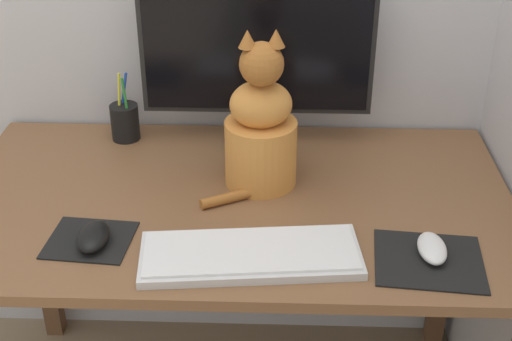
% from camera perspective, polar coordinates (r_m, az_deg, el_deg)
% --- Properties ---
extents(desk, '(1.27, 0.73, 0.72)m').
position_cam_1_polar(desk, '(1.67, -1.79, -4.88)').
color(desk, brown).
rests_on(desk, ground_plane).
extents(monitor, '(0.57, 0.17, 0.42)m').
position_cam_1_polar(monitor, '(1.75, 0.07, 9.01)').
color(monitor, black).
rests_on(monitor, desk).
extents(keyboard, '(0.45, 0.21, 0.02)m').
position_cam_1_polar(keyboard, '(1.42, -0.44, -6.72)').
color(keyboard, silver).
rests_on(keyboard, desk).
extents(mousepad_left, '(0.18, 0.16, 0.00)m').
position_cam_1_polar(mousepad_left, '(1.52, -13.14, -5.44)').
color(mousepad_left, black).
rests_on(mousepad_left, desk).
extents(mousepad_right, '(0.23, 0.21, 0.00)m').
position_cam_1_polar(mousepad_right, '(1.46, 13.66, -7.02)').
color(mousepad_right, black).
rests_on(mousepad_right, desk).
extents(computer_mouse_left, '(0.06, 0.11, 0.03)m').
position_cam_1_polar(computer_mouse_left, '(1.49, -12.88, -5.18)').
color(computer_mouse_left, black).
rests_on(computer_mouse_left, mousepad_left).
extents(computer_mouse_right, '(0.06, 0.11, 0.03)m').
position_cam_1_polar(computer_mouse_right, '(1.47, 13.91, -6.06)').
color(computer_mouse_right, white).
rests_on(computer_mouse_right, mousepad_right).
extents(cat, '(0.23, 0.23, 0.38)m').
position_cam_1_polar(cat, '(1.61, 0.37, 3.34)').
color(cat, '#D6893D').
rests_on(cat, desk).
extents(pen_cup, '(0.07, 0.07, 0.18)m').
position_cam_1_polar(pen_cup, '(1.88, -10.44, 3.90)').
color(pen_cup, black).
rests_on(pen_cup, desk).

